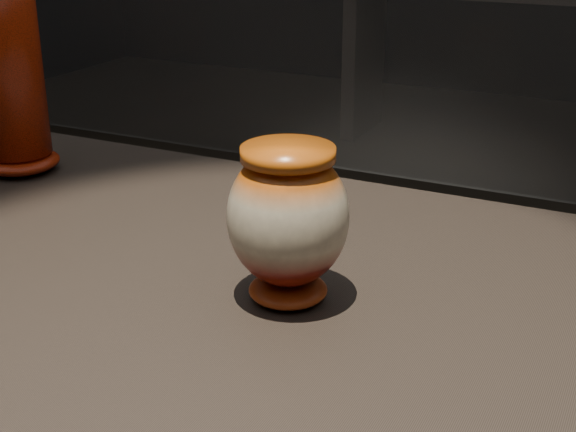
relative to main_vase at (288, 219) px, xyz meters
name	(u,v)px	position (x,y,z in m)	size (l,w,h in m)	color
main_vase	(288,219)	(0.00, 0.00, 0.00)	(0.19, 0.19, 0.20)	maroon
tall_vase	(6,53)	(-0.65, 0.23, 0.10)	(0.17, 0.17, 0.43)	red
back_shelf	(511,37)	(-0.46, 3.72, -0.37)	(2.00, 0.60, 0.90)	black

